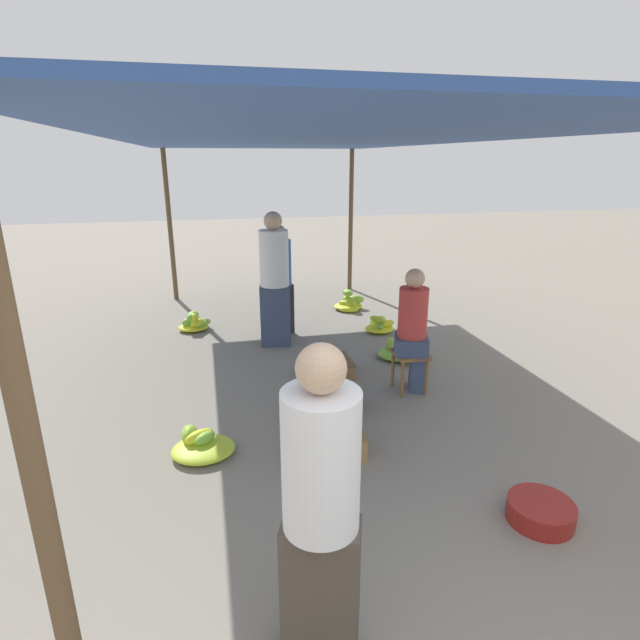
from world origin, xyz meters
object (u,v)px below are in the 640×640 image
object	(u,v)px
vendor_seated	(413,329)
banana_pile_left_1	(194,323)
banana_pile_left_0	(200,444)
banana_pile_right_0	(349,304)
crate_mid	(335,440)
banana_pile_right_1	(381,325)
banana_pile_right_2	(404,353)
stool	(410,360)
basin_black	(541,512)
shopper_walking_far	(280,279)
shopper_walking_mid	(275,278)
vendor_foreground	(321,508)
crate_near	(335,402)
crate_far	(331,367)

from	to	relation	value
vendor_seated	banana_pile_left_1	size ratio (longest dim) A/B	2.44
banana_pile_left_0	banana_pile_right_0	world-z (taller)	banana_pile_right_0
vendor_seated	crate_mid	size ratio (longest dim) A/B	2.92
banana_pile_right_0	banana_pile_right_1	world-z (taller)	banana_pile_right_0
banana_pile_right_2	stool	bearing A→B (deg)	-109.10
basin_black	banana_pile_right_2	world-z (taller)	banana_pile_right_2
banana_pile_right_0	banana_pile_right_2	size ratio (longest dim) A/B	0.78
shopper_walking_far	shopper_walking_mid	bearing A→B (deg)	-106.43
banana_pile_right_0	shopper_walking_far	xyz separation A→B (m)	(-1.28, -0.91, 0.70)
banana_pile_left_0	crate_mid	size ratio (longest dim) A/B	1.16
vendor_foreground	stool	world-z (taller)	vendor_foreground
crate_mid	crate_near	bearing A→B (deg)	75.46
stool	shopper_walking_far	size ratio (longest dim) A/B	0.29
shopper_walking_far	banana_pile_right_2	bearing A→B (deg)	-43.33
banana_pile_left_1	crate_far	distance (m)	2.51
shopper_walking_mid	shopper_walking_far	distance (m)	0.48
banana_pile_right_2	shopper_walking_mid	distance (m)	1.91
banana_pile_right_0	banana_pile_left_1	bearing A→B (deg)	-168.68
shopper_walking_mid	banana_pile_right_2	bearing A→B (deg)	-29.12
crate_mid	shopper_walking_mid	size ratio (longest dim) A/B	0.26
crate_far	banana_pile_right_2	bearing A→B (deg)	15.15
banana_pile_right_1	shopper_walking_far	size ratio (longest dim) A/B	0.33
vendor_seated	basin_black	bearing A→B (deg)	-88.04
vendor_seated	banana_pile_right_0	bearing A→B (deg)	86.20
banana_pile_right_1	crate_mid	xyz separation A→B (m)	(-1.44, -2.89, 0.02)
banana_pile_left_1	shopper_walking_mid	world-z (taller)	shopper_walking_mid
vendor_foreground	banana_pile_right_2	distance (m)	4.12
crate_near	crate_mid	bearing A→B (deg)	-104.54
vendor_seated	crate_far	world-z (taller)	vendor_seated
basin_black	stool	bearing A→B (deg)	92.49
vendor_foreground	stool	distance (m)	3.18
vendor_seated	stool	bearing A→B (deg)	-161.09
banana_pile_left_1	banana_pile_right_1	size ratio (longest dim) A/B	1.08
vendor_foreground	banana_pile_left_0	bearing A→B (deg)	106.71
basin_black	vendor_seated	bearing A→B (deg)	91.96
crate_near	shopper_walking_far	world-z (taller)	shopper_walking_far
shopper_walking_far	banana_pile_left_1	bearing A→B (deg)	161.13
banana_pile_left_1	crate_near	size ratio (longest dim) A/B	1.21
vendor_foreground	shopper_walking_far	world-z (taller)	vendor_foreground
banana_pile_left_0	shopper_walking_mid	bearing A→B (deg)	67.58
banana_pile_left_0	crate_mid	world-z (taller)	crate_mid
stool	crate_near	bearing A→B (deg)	-162.82
basin_black	shopper_walking_far	world-z (taller)	shopper_walking_far
stool	basin_black	xyz separation A→B (m)	(0.09, -2.11, -0.28)
banana_pile_left_1	banana_pile_right_0	size ratio (longest dim) A/B	1.05
stool	vendor_seated	bearing A→B (deg)	18.91
shopper_walking_far	crate_mid	bearing A→B (deg)	-90.28
banana_pile_right_1	crate_mid	distance (m)	3.23
vendor_foreground	basin_black	distance (m)	1.96
banana_pile_left_0	banana_pile_left_1	world-z (taller)	banana_pile_left_1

